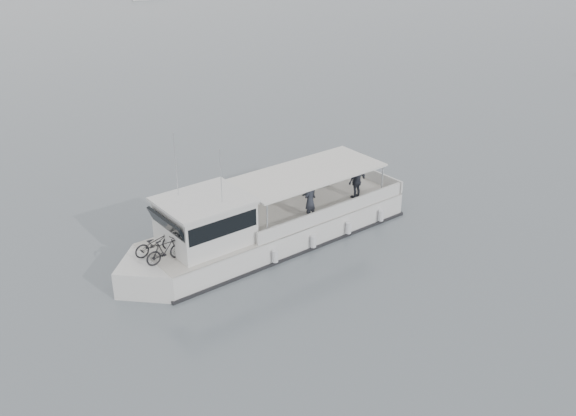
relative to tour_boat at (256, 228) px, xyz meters
name	(u,v)px	position (x,y,z in m)	size (l,w,h in m)	color
ground	(324,214)	(4.54, 1.96, -1.04)	(1400.00, 1400.00, 0.00)	#555E65
tour_boat	(256,228)	(0.00, 0.00, 0.00)	(15.11, 6.97, 6.34)	silver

